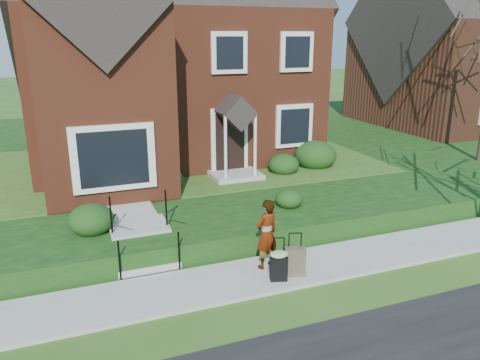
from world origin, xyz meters
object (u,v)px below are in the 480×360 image
front_steps (142,240)px  woman (267,234)px  suitcase_black (279,264)px  suitcase_olive (295,261)px

front_steps → woman: size_ratio=1.25×
front_steps → woman: bearing=-32.5°
suitcase_black → suitcase_olive: (0.43, 0.09, -0.05)m
front_steps → suitcase_black: bearing=-41.7°
suitcase_olive → front_steps: bearing=162.3°
woman → front_steps: bearing=-49.6°
woman → suitcase_black: 0.78m
front_steps → suitcase_olive: (2.94, -2.16, -0.07)m
suitcase_black → suitcase_olive: bearing=27.7°
woman → suitcase_black: (0.00, -0.65, -0.43)m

